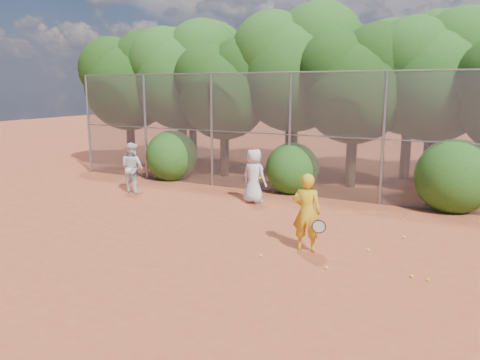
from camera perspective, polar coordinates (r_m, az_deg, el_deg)
The scene contains 24 objects.
ground at distance 10.21m, azimuth -1.62°, elevation -9.05°, with size 80.00×80.00×0.00m, color #9F4123.
fence_back at distance 15.20m, azimuth 9.19°, elevation 5.52°, with size 20.05×0.09×4.03m.
tree_0 at distance 21.65m, azimuth -13.32°, elevation 12.05°, with size 4.38×3.81×6.00m.
tree_1 at distance 20.52m, azimuth -6.98°, elevation 12.96°, with size 4.64×4.03×6.35m.
tree_2 at distance 18.58m, azimuth -1.75°, elevation 11.43°, with size 3.99×3.47×5.47m.
tree_3 at distance 18.43m, azimuth 6.85°, elevation 13.88°, with size 4.89×4.26×6.70m.
tree_4 at distance 17.08m, azimuth 14.03°, elevation 11.69°, with size 4.19×3.64×5.73m.
tree_5 at distance 17.45m, azimuth 22.91°, elevation 12.09°, with size 4.51×3.92×6.17m.
tree_9 at distance 22.99m, azimuth -5.73°, elevation 13.24°, with size 4.83×4.20×6.62m.
tree_10 at distance 20.86m, azimuth 6.49°, elevation 14.22°, with size 5.15×4.48×7.06m.
tree_11 at distance 19.16m, azimuth 20.36°, elevation 12.48°, with size 4.64×4.03×6.35m.
bush_0 at distance 18.32m, azimuth -8.31°, elevation 3.20°, with size 2.00×2.00×2.00m, color #1D4A12.
bush_1 at distance 15.93m, azimuth 6.40°, elevation 1.67°, with size 1.80×1.80×1.80m, color #1D4A12.
bush_2 at distance 14.85m, azimuth 24.67°, elevation 0.78°, with size 2.20×2.20×2.20m, color #1D4A12.
player_yellow at distance 10.29m, azimuth 8.13°, elevation -3.94°, with size 0.84×0.50×1.73m.
player_teen at distance 14.41m, azimuth 1.72°, elevation 0.54°, with size 0.92×0.69×1.73m.
player_white at distance 16.29m, azimuth -12.98°, elevation 1.49°, with size 0.92×0.79×1.70m.
ball_0 at distance 9.59m, azimuth 20.22°, elevation -10.96°, with size 0.07×0.07×0.07m, color #BDD727.
ball_1 at distance 11.86m, azimuth 19.36°, elevation -6.61°, with size 0.07×0.07×0.07m, color #BDD727.
ball_2 at distance 9.56m, azimuth 10.50°, elevation -10.49°, with size 0.07×0.07×0.07m, color #BDD727.
ball_3 at distance 10.74m, azimuth 15.36°, elevation -8.22°, with size 0.07×0.07×0.07m, color #BDD727.
ball_4 at distance 10.06m, azimuth 2.54°, elevation -9.18°, with size 0.07×0.07×0.07m, color #BDD727.
ball_5 at distance 13.30m, azimuth 19.45°, elevation -4.68°, with size 0.07×0.07×0.07m, color #BDD727.
ball_6 at distance 9.54m, azimuth 21.94°, elevation -11.21°, with size 0.07×0.07×0.07m, color #BDD727.
Camera 1 is at (4.72, -8.33, 3.56)m, focal length 35.00 mm.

